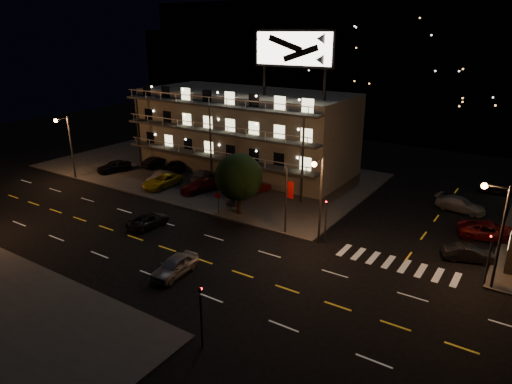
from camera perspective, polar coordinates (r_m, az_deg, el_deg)
The scene contains 29 objects.
ground at distance 39.49m, azimuth -8.92°, elevation -7.73°, with size 140.00×140.00×0.00m, color black.
curb_nw at distance 62.07m, azimuth -6.29°, elevation 2.70°, with size 44.00×24.00×0.15m, color #3A3937.
motel at distance 61.39m, azimuth -1.20°, elevation 7.71°, with size 28.00×13.80×18.10m.
hill_backdrop at distance 99.28m, azimuth 16.19°, elevation 15.13°, with size 120.00×25.00×24.00m.
streetlight_nw at distance 61.68m, azimuth -22.47°, elevation 5.92°, with size 0.44×1.92×8.00m.
streetlight_nc at distance 39.22m, azimuth 7.91°, elevation 0.03°, with size 0.44×1.92×8.00m.
streetlight_ne at distance 36.39m, azimuth 27.91°, elevation -3.75°, with size 1.92×0.44×8.00m.
signal_nw at distance 40.36m, azimuth 8.74°, elevation -3.08°, with size 0.20×0.27×4.60m.
signal_sw at distance 27.53m, azimuth -6.91°, elevation -14.56°, with size 0.20×0.27×4.60m.
signal_ne at distance 37.50m, azimuth 27.16°, elevation -6.97°, with size 0.27×0.20×4.60m.
banner_north at distance 41.59m, azimuth 3.85°, elevation -0.92°, with size 0.83×0.16×6.40m.
stop_sign at distance 46.55m, azimuth -4.77°, elevation -0.92°, with size 0.91×0.11×2.61m.
tree at distance 45.83m, azimuth -2.21°, elevation 1.71°, with size 5.03×4.84×6.33m.
lot_car_0 at distance 63.52m, azimuth -17.31°, elevation 3.10°, with size 1.80×4.48×1.53m, color black.
lot_car_1 at distance 57.68m, azimuth -11.89°, elevation 1.83°, with size 1.37×3.94×1.30m, color gray.
lot_car_2 at distance 55.92m, azimuth -11.60°, elevation 1.38°, with size 2.45×5.31×1.48m, color yellow.
lot_car_3 at distance 53.60m, azimuth -6.91°, elevation 0.85°, with size 2.05×5.03×1.46m, color #5B0D0E.
lot_car_4 at distance 50.36m, azimuth -2.43°, elevation -0.29°, with size 1.67×4.16×1.42m, color gray.
lot_car_5 at distance 64.17m, azimuth -12.17°, elevation 3.69°, with size 1.54×4.43×1.46m, color black.
lot_car_6 at distance 61.92m, azimuth -9.88°, elevation 3.27°, with size 2.44×5.29×1.47m, color black.
lot_car_7 at distance 57.70m, azimuth -6.76°, elevation 2.15°, with size 1.86×4.58×1.33m, color gray.
lot_car_8 at distance 55.76m, azimuth -4.51°, elevation 1.65°, with size 1.68×4.17×1.42m, color black.
lot_car_9 at distance 52.74m, azimuth 0.01°, elevation 0.56°, with size 1.33×3.83×1.26m, color #5B0D0E.
side_car_0 at distance 41.60m, azimuth 25.09°, elevation -6.99°, with size 1.39×3.99×1.31m, color black.
side_car_1 at distance 46.67m, azimuth 27.15°, elevation -4.33°, with size 2.52×5.47×1.52m, color #5B0D0E.
side_car_2 at distance 52.41m, azimuth 24.19°, elevation -1.42°, with size 2.03×5.00×1.45m, color gray.
side_car_3 at distance 59.93m, azimuth 27.92°, elevation 0.47°, with size 1.62×4.02×1.37m, color black.
road_car_east at distance 36.25m, azimuth -10.14°, elevation -9.09°, with size 1.78×4.42×1.51m, color gray.
road_car_west at distance 45.35m, azimuth -13.26°, elevation -3.46°, with size 2.04×4.42×1.23m, color black.
Camera 1 is at (24.09, -25.64, 17.94)m, focal length 32.00 mm.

